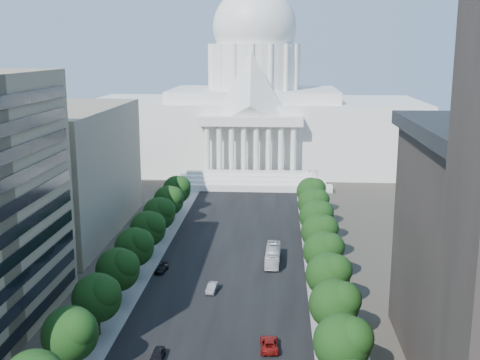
% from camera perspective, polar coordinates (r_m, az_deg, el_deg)
% --- Properties ---
extents(road_asphalt, '(30.00, 260.00, 0.01)m').
position_cam_1_polar(road_asphalt, '(133.79, -0.49, -6.57)').
color(road_asphalt, black).
rests_on(road_asphalt, ground).
extents(sidewalk_left, '(8.00, 260.00, 0.02)m').
position_cam_1_polar(sidewalk_left, '(136.47, -8.52, -6.32)').
color(sidewalk_left, gray).
rests_on(sidewalk_left, ground).
extents(sidewalk_right, '(8.00, 260.00, 0.02)m').
position_cam_1_polar(sidewalk_right, '(133.78, 7.71, -6.68)').
color(sidewalk_right, gray).
rests_on(sidewalk_right, ground).
extents(capitol, '(120.00, 56.00, 73.00)m').
position_cam_1_polar(capitol, '(222.51, 1.34, 6.33)').
color(capitol, white).
rests_on(capitol, ground).
extents(office_block_left_far, '(38.00, 52.00, 30.00)m').
position_cam_1_polar(office_block_left_far, '(150.55, -18.74, 0.83)').
color(office_block_left_far, gray).
rests_on(office_block_left_far, ground).
extents(tree_l_c, '(7.79, 7.60, 9.97)m').
position_cam_1_polar(tree_l_c, '(85.38, -15.65, -13.78)').
color(tree_l_c, '#33261C').
rests_on(tree_l_c, ground).
extents(tree_l_d, '(7.79, 7.60, 9.97)m').
position_cam_1_polar(tree_l_d, '(95.72, -13.26, -10.70)').
color(tree_l_d, '#33261C').
rests_on(tree_l_d, ground).
extents(tree_l_e, '(7.79, 7.60, 9.97)m').
position_cam_1_polar(tree_l_e, '(106.40, -11.38, -8.21)').
color(tree_l_e, '#33261C').
rests_on(tree_l_e, ground).
extents(tree_l_f, '(7.79, 7.60, 9.97)m').
position_cam_1_polar(tree_l_f, '(117.34, -9.86, -6.18)').
color(tree_l_f, '#33261C').
rests_on(tree_l_f, ground).
extents(tree_l_g, '(7.79, 7.60, 9.97)m').
position_cam_1_polar(tree_l_g, '(128.47, -8.61, -4.50)').
color(tree_l_g, '#33261C').
rests_on(tree_l_g, ground).
extents(tree_l_h, '(7.79, 7.60, 9.97)m').
position_cam_1_polar(tree_l_h, '(139.74, -7.57, -3.08)').
color(tree_l_h, '#33261C').
rests_on(tree_l_h, ground).
extents(tree_l_i, '(7.79, 7.60, 9.97)m').
position_cam_1_polar(tree_l_i, '(151.13, -6.68, -1.87)').
color(tree_l_i, '#33261C').
rests_on(tree_l_i, ground).
extents(tree_l_j, '(7.79, 7.60, 9.97)m').
position_cam_1_polar(tree_l_j, '(162.60, -5.92, -0.83)').
color(tree_l_j, '#33261C').
rests_on(tree_l_j, ground).
extents(tree_r_c, '(7.79, 7.60, 9.97)m').
position_cam_1_polar(tree_r_c, '(81.41, 9.92, -14.84)').
color(tree_r_c, '#33261C').
rests_on(tree_r_c, ground).
extents(tree_r_d, '(7.79, 7.60, 9.97)m').
position_cam_1_polar(tree_r_d, '(92.19, 9.14, -11.44)').
color(tree_r_d, '#33261C').
rests_on(tree_r_d, ground).
extents(tree_r_e, '(7.79, 7.60, 9.97)m').
position_cam_1_polar(tree_r_e, '(103.24, 8.54, -8.76)').
color(tree_r_e, '#33261C').
rests_on(tree_r_e, ground).
extents(tree_r_f, '(7.79, 7.60, 9.97)m').
position_cam_1_polar(tree_r_f, '(114.48, 8.06, -6.60)').
color(tree_r_f, '#33261C').
rests_on(tree_r_f, ground).
extents(tree_r_g, '(7.79, 7.60, 9.97)m').
position_cam_1_polar(tree_r_g, '(125.86, 7.67, -4.82)').
color(tree_r_g, '#33261C').
rests_on(tree_r_g, ground).
extents(tree_r_h, '(7.79, 7.60, 9.97)m').
position_cam_1_polar(tree_r_h, '(137.35, 7.35, -3.35)').
color(tree_r_h, '#33261C').
rests_on(tree_r_h, ground).
extents(tree_r_i, '(7.79, 7.60, 9.97)m').
position_cam_1_polar(tree_r_i, '(148.92, 7.08, -2.10)').
color(tree_r_i, '#33261C').
rests_on(tree_r_i, ground).
extents(tree_r_j, '(7.79, 7.60, 9.97)m').
position_cam_1_polar(tree_r_j, '(160.55, 6.85, -1.03)').
color(tree_r_j, '#33261C').
rests_on(tree_r_j, ground).
extents(streetlight_b, '(2.61, 0.44, 9.00)m').
position_cam_1_polar(streetlight_b, '(81.17, 11.10, -15.48)').
color(streetlight_b, gray).
rests_on(streetlight_b, ground).
extents(streetlight_c, '(2.61, 0.44, 9.00)m').
position_cam_1_polar(streetlight_c, '(103.79, 9.39, -9.04)').
color(streetlight_c, gray).
rests_on(streetlight_c, ground).
extents(streetlight_d, '(2.61, 0.44, 9.00)m').
position_cam_1_polar(streetlight_d, '(127.30, 8.33, -4.94)').
color(streetlight_d, gray).
rests_on(streetlight_d, ground).
extents(streetlight_e, '(2.61, 0.44, 9.00)m').
position_cam_1_polar(streetlight_e, '(151.30, 7.62, -2.13)').
color(streetlight_e, gray).
rests_on(streetlight_e, ground).
extents(streetlight_f, '(2.61, 0.44, 9.00)m').
position_cam_1_polar(streetlight_f, '(175.57, 7.10, -0.09)').
color(streetlight_f, gray).
rests_on(streetlight_f, ground).
extents(car_dark_a, '(1.78, 4.41, 1.50)m').
position_cam_1_polar(car_dark_a, '(89.75, -7.83, -16.14)').
color(car_dark_a, black).
rests_on(car_dark_a, ground).
extents(car_silver, '(2.08, 4.77, 1.52)m').
position_cam_1_polar(car_silver, '(111.32, -2.66, -10.18)').
color(car_silver, '#999BA0').
rests_on(car_silver, ground).
extents(car_red, '(2.94, 5.85, 1.59)m').
position_cam_1_polar(car_red, '(91.92, 2.78, -15.27)').
color(car_red, maroon).
rests_on(car_red, ground).
extents(car_dark_b, '(2.43, 4.79, 1.33)m').
position_cam_1_polar(car_dark_b, '(121.56, -7.45, -8.33)').
color(car_dark_b, black).
rests_on(car_dark_b, ground).
extents(city_bus, '(3.11, 11.95, 3.31)m').
position_cam_1_polar(city_bus, '(125.22, 3.13, -7.13)').
color(city_bus, silver).
rests_on(city_bus, ground).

